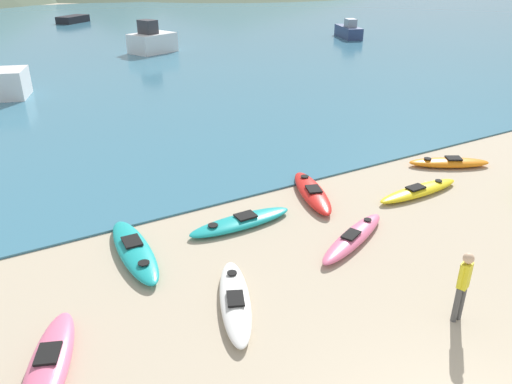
# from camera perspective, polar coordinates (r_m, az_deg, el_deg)

# --- Properties ---
(bay_water) EXTENTS (160.00, 70.00, 0.06)m
(bay_water) POSITION_cam_1_polar(r_m,az_deg,el_deg) (47.43, -24.68, 15.33)
(bay_water) COLOR teal
(bay_water) RESTS_ON ground_plane
(kayak_on_sand_0) EXTENTS (0.91, 3.20, 0.35)m
(kayak_on_sand_0) POSITION_cam_1_polar(r_m,az_deg,el_deg) (12.40, -13.73, -6.49)
(kayak_on_sand_0) COLOR teal
(kayak_on_sand_0) RESTS_ON ground_plane
(kayak_on_sand_1) EXTENTS (2.99, 1.75, 0.32)m
(kayak_on_sand_1) POSITION_cam_1_polar(r_m,az_deg,el_deg) (12.83, 11.04, -5.12)
(kayak_on_sand_1) COLOR #E5668C
(kayak_on_sand_1) RESTS_ON ground_plane
(kayak_on_sand_2) EXTENTS (3.12, 0.67, 0.30)m
(kayak_on_sand_2) POSITION_cam_1_polar(r_m,az_deg,el_deg) (15.85, 18.10, 0.15)
(kayak_on_sand_2) COLOR yellow
(kayak_on_sand_2) RESTS_ON ground_plane
(kayak_on_sand_4) EXTENTS (2.73, 1.97, 0.33)m
(kayak_on_sand_4) POSITION_cam_1_polar(r_m,az_deg,el_deg) (18.33, 21.19, 3.16)
(kayak_on_sand_4) COLOR orange
(kayak_on_sand_4) RESTS_ON ground_plane
(kayak_on_sand_5) EXTENTS (1.68, 2.85, 0.33)m
(kayak_on_sand_5) POSITION_cam_1_polar(r_m,az_deg,el_deg) (10.49, -2.41, -12.29)
(kayak_on_sand_5) COLOR white
(kayak_on_sand_5) RESTS_ON ground_plane
(kayak_on_sand_6) EXTENTS (1.65, 3.05, 0.36)m
(kayak_on_sand_6) POSITION_cam_1_polar(r_m,az_deg,el_deg) (14.99, 6.42, -0.02)
(kayak_on_sand_6) COLOR red
(kayak_on_sand_6) RESTS_ON ground_plane
(kayak_on_sand_8) EXTENTS (2.99, 0.79, 0.29)m
(kayak_on_sand_8) POSITION_cam_1_polar(r_m,az_deg,el_deg) (13.34, -1.75, -3.42)
(kayak_on_sand_8) COLOR teal
(kayak_on_sand_8) RESTS_ON ground_plane
(kayak_on_sand_9) EXTENTS (1.75, 3.01, 0.40)m
(kayak_on_sand_9) POSITION_cam_1_polar(r_m,az_deg,el_deg) (9.70, -22.67, -18.12)
(kayak_on_sand_9) COLOR #E5668C
(kayak_on_sand_9) RESTS_ON ground_plane
(person_near_foreground) EXTENTS (0.31, 0.23, 1.54)m
(person_near_foreground) POSITION_cam_1_polar(r_m,az_deg,el_deg) (10.49, 22.61, -9.56)
(person_near_foreground) COLOR #4C4C4C
(person_near_foreground) RESTS_ON ground_plane
(moored_boat_0) EXTENTS (2.55, 4.00, 1.60)m
(moored_boat_0) POSITION_cam_1_polar(r_m,az_deg,el_deg) (46.14, 10.54, 17.64)
(moored_boat_0) COLOR navy
(moored_boat_0) RESTS_ON bay_water
(moored_boat_1) EXTENTS (3.64, 3.08, 2.32)m
(moored_boat_1) POSITION_cam_1_polar(r_m,az_deg,el_deg) (38.90, -11.80, 16.52)
(moored_boat_1) COLOR white
(moored_boat_1) RESTS_ON bay_water
(moored_boat_4) EXTENTS (3.75, 3.53, 0.71)m
(moored_boat_4) POSITION_cam_1_polar(r_m,az_deg,el_deg) (59.39, -20.19, 18.05)
(moored_boat_4) COLOR black
(moored_boat_4) RESTS_ON bay_water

